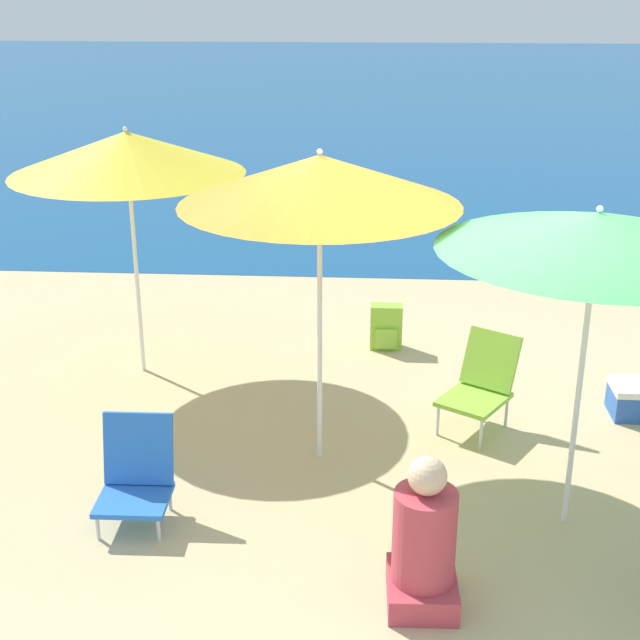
{
  "coord_description": "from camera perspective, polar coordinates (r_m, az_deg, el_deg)",
  "views": [
    {
      "loc": [
        -0.57,
        -5.31,
        3.35
      ],
      "look_at": [
        -0.96,
        0.76,
        1.0
      ],
      "focal_mm": 50.0,
      "sensor_mm": 36.0,
      "label": 1
    }
  ],
  "objects": [
    {
      "name": "ground_plane",
      "position": [
        6.3,
        8.48,
        -11.24
      ],
      "size": [
        60.0,
        60.0,
        0.0
      ],
      "primitive_type": "plane",
      "color": "#C6B284"
    },
    {
      "name": "sea_water",
      "position": [
        30.25,
        4.9,
        14.74
      ],
      "size": [
        60.0,
        40.0,
        0.01
      ],
      "color": "navy",
      "rests_on": "ground"
    },
    {
      "name": "beach_umbrella_orange",
      "position": [
        5.98,
        -0.02,
        8.93
      ],
      "size": [
        1.91,
        1.91,
        2.3
      ],
      "color": "white",
      "rests_on": "ground"
    },
    {
      "name": "beach_umbrella_green",
      "position": [
        5.42,
        17.32,
        5.38
      ],
      "size": [
        1.88,
        1.88,
        2.13
      ],
      "color": "white",
      "rests_on": "ground"
    },
    {
      "name": "beach_umbrella_yellow",
      "position": [
        7.7,
        -12.25,
        10.41
      ],
      "size": [
        1.97,
        1.97,
        2.2
      ],
      "color": "white",
      "rests_on": "ground"
    },
    {
      "name": "beach_chair_blue",
      "position": [
        6.02,
        -11.68,
        -9.56
      ],
      "size": [
        0.47,
        0.5,
        0.69
      ],
      "rotation": [
        0.0,
        0.0,
        0.02
      ],
      "color": "silver",
      "rests_on": "ground"
    },
    {
      "name": "beach_chair_lime",
      "position": [
        7.1,
        10.29,
        -3.93
      ],
      "size": [
        0.7,
        0.75,
        0.74
      ],
      "rotation": [
        0.0,
        0.0,
        -0.57
      ],
      "color": "silver",
      "rests_on": "ground"
    },
    {
      "name": "person_seated_far",
      "position": [
        5.17,
        6.67,
        -14.11
      ],
      "size": [
        0.4,
        0.47,
        0.94
      ],
      "rotation": [
        0.0,
        0.0,
        0.02
      ],
      "color": "#BF3F4C",
      "rests_on": "ground"
    },
    {
      "name": "backpack_lime",
      "position": [
        8.54,
        4.26,
        -0.46
      ],
      "size": [
        0.3,
        0.19,
        0.44
      ],
      "color": "#8ECC3D",
      "rests_on": "ground"
    },
    {
      "name": "cooler_box",
      "position": [
        7.72,
        19.8,
        -4.8
      ],
      "size": [
        0.47,
        0.37,
        0.27
      ],
      "color": "#2859B2",
      "rests_on": "ground"
    }
  ]
}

